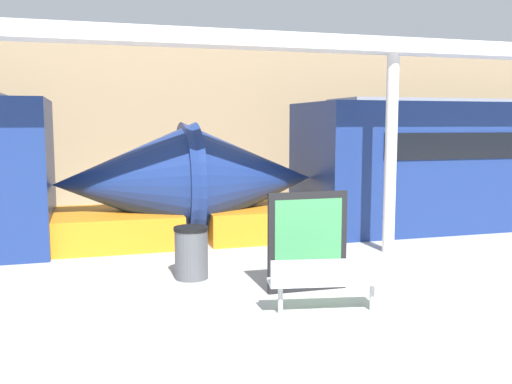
# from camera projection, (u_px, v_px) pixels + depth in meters

# --- Properties ---
(ground_plane) EXTENTS (60.00, 60.00, 0.00)m
(ground_plane) POSITION_uv_depth(u_px,v_px,m) (380.00, 343.00, 6.81)
(ground_plane) COLOR #B2AFA8
(station_wall) EXTENTS (56.00, 0.20, 5.00)m
(station_wall) POSITION_uv_depth(u_px,v_px,m) (198.00, 127.00, 17.46)
(station_wall) COLOR #9E8460
(station_wall) RESTS_ON ground_plane
(bench_near) EXTENTS (1.67, 0.73, 0.80)m
(bench_near) POSITION_uv_depth(u_px,v_px,m) (328.00, 279.00, 7.79)
(bench_near) COLOR #ADB2B7
(bench_near) RESTS_ON ground_plane
(trash_bin) EXTENTS (0.58, 0.58, 0.88)m
(trash_bin) POSITION_uv_depth(u_px,v_px,m) (191.00, 253.00, 9.58)
(trash_bin) COLOR #4C4F54
(trash_bin) RESTS_ON ground_plane
(poster_board) EXTENTS (1.29, 0.07, 1.56)m
(poster_board) POSITION_uv_depth(u_px,v_px,m) (308.00, 241.00, 8.82)
(poster_board) COLOR black
(poster_board) RESTS_ON ground_plane
(support_column_near) EXTENTS (0.24, 0.24, 3.96)m
(support_column_near) POSITION_uv_depth(u_px,v_px,m) (391.00, 155.00, 11.40)
(support_column_near) COLOR silver
(support_column_near) RESTS_ON ground_plane
(canopy_beam) EXTENTS (28.00, 0.60, 0.28)m
(canopy_beam) POSITION_uv_depth(u_px,v_px,m) (394.00, 46.00, 11.14)
(canopy_beam) COLOR silver
(canopy_beam) RESTS_ON support_column_near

